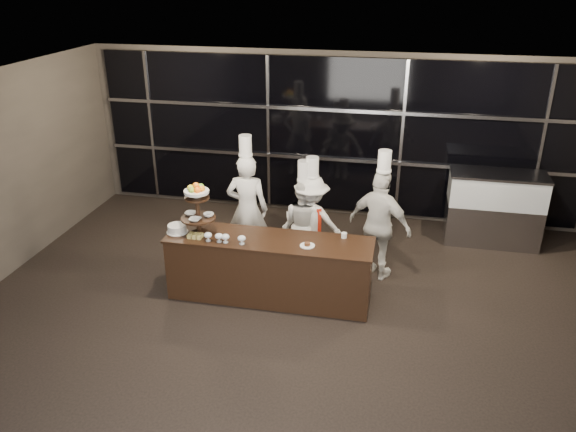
% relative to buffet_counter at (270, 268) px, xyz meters
% --- Properties ---
extents(room, '(10.00, 10.00, 10.00)m').
position_rel_buffet_counter_xyz_m(room, '(0.45, -1.83, 1.03)').
color(room, black).
rests_on(room, ground).
extents(window_wall, '(8.60, 0.10, 2.80)m').
position_rel_buffet_counter_xyz_m(window_wall, '(0.45, 3.10, 1.04)').
color(window_wall, black).
rests_on(window_wall, ground).
extents(buffet_counter, '(2.84, 0.74, 0.92)m').
position_rel_buffet_counter_xyz_m(buffet_counter, '(0.00, 0.00, 0.00)').
color(buffet_counter, black).
rests_on(buffet_counter, ground).
extents(display_stand, '(0.48, 0.48, 0.74)m').
position_rel_buffet_counter_xyz_m(display_stand, '(-1.00, -0.00, 0.87)').
color(display_stand, black).
rests_on(display_stand, buffet_counter).
extents(compotes, '(0.58, 0.11, 0.12)m').
position_rel_buffet_counter_xyz_m(compotes, '(-0.57, -0.22, 0.54)').
color(compotes, silver).
rests_on(compotes, buffet_counter).
extents(layer_cake, '(0.30, 0.30, 0.11)m').
position_rel_buffet_counter_xyz_m(layer_cake, '(-1.30, -0.05, 0.51)').
color(layer_cake, white).
rests_on(layer_cake, buffet_counter).
extents(pastry_squares, '(0.20, 0.13, 0.05)m').
position_rel_buffet_counter_xyz_m(pastry_squares, '(-1.00, -0.16, 0.48)').
color(pastry_squares, '#D3C367').
rests_on(pastry_squares, buffet_counter).
extents(small_plate, '(0.20, 0.20, 0.05)m').
position_rel_buffet_counter_xyz_m(small_plate, '(0.55, -0.10, 0.47)').
color(small_plate, white).
rests_on(small_plate, buffet_counter).
extents(chef_cup, '(0.08, 0.08, 0.07)m').
position_rel_buffet_counter_xyz_m(chef_cup, '(0.99, 0.25, 0.49)').
color(chef_cup, white).
rests_on(chef_cup, buffet_counter).
extents(display_case, '(1.53, 0.67, 1.24)m').
position_rel_buffet_counter_xyz_m(display_case, '(3.25, 2.47, 0.22)').
color(display_case, '#A5A5AA').
rests_on(display_case, ground).
extents(chef_a, '(0.67, 0.46, 2.06)m').
position_rel_buffet_counter_xyz_m(chef_a, '(-0.59, 1.00, 0.44)').
color(chef_a, white).
rests_on(chef_a, ground).
extents(chef_b, '(0.85, 0.79, 1.71)m').
position_rel_buffet_counter_xyz_m(chef_b, '(0.28, 1.06, 0.26)').
color(chef_b, silver).
rests_on(chef_b, ground).
extents(chef_c, '(0.95, 0.55, 1.77)m').
position_rel_buffet_counter_xyz_m(chef_c, '(0.40, 1.08, 0.28)').
color(chef_c, white).
rests_on(chef_c, ground).
extents(chef_d, '(1.07, 0.79, 1.99)m').
position_rel_buffet_counter_xyz_m(chef_d, '(1.44, 0.91, 0.40)').
color(chef_d, silver).
rests_on(chef_d, ground).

